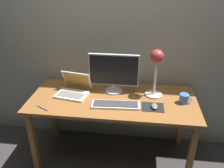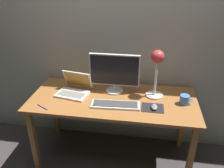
% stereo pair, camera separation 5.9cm
% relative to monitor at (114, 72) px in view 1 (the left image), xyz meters
% --- Properties ---
extents(ground_plane, '(4.80, 4.80, 0.00)m').
position_rel_monitor_xyz_m(ground_plane, '(0.01, -0.14, -0.96)').
color(ground_plane, '#383333').
rests_on(ground_plane, ground).
extents(back_wall, '(4.80, 0.06, 2.60)m').
position_rel_monitor_xyz_m(back_wall, '(0.01, 0.26, 0.34)').
color(back_wall, '#9E998E').
rests_on(back_wall, ground).
extents(desk, '(1.60, 0.70, 0.74)m').
position_rel_monitor_xyz_m(desk, '(0.01, -0.14, -0.30)').
color(desk, '#935B2D').
rests_on(desk, ground).
extents(monitor, '(0.49, 0.17, 0.40)m').
position_rel_monitor_xyz_m(monitor, '(0.00, 0.00, 0.00)').
color(monitor, silver).
rests_on(monitor, desk).
extents(keyboard_main, '(0.45, 0.16, 0.03)m').
position_rel_monitor_xyz_m(keyboard_main, '(0.05, -0.27, -0.21)').
color(keyboard_main, silver).
rests_on(keyboard_main, desk).
extents(laptop, '(0.35, 0.33, 0.21)m').
position_rel_monitor_xyz_m(laptop, '(-0.39, -0.08, -0.16)').
color(laptop, silver).
rests_on(laptop, desk).
extents(desk_lamp, '(0.17, 0.17, 0.47)m').
position_rel_monitor_xyz_m(desk_lamp, '(0.40, -0.03, 0.11)').
color(desk_lamp, beige).
rests_on(desk_lamp, desk).
extents(mousepad, '(0.20, 0.16, 0.00)m').
position_rel_monitor_xyz_m(mousepad, '(0.39, -0.26, -0.22)').
color(mousepad, black).
rests_on(mousepad, desk).
extents(mouse, '(0.06, 0.10, 0.03)m').
position_rel_monitor_xyz_m(mouse, '(0.40, -0.27, -0.20)').
color(mouse, slate).
rests_on(mouse, mousepad).
extents(coffee_mug, '(0.12, 0.09, 0.09)m').
position_rel_monitor_xyz_m(coffee_mug, '(0.67, -0.14, -0.17)').
color(coffee_mug, '#3F72CC').
rests_on(coffee_mug, desk).
extents(pen, '(0.13, 0.07, 0.01)m').
position_rel_monitor_xyz_m(pen, '(-0.60, -0.40, -0.21)').
color(pen, '#2633A5').
rests_on(pen, desk).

